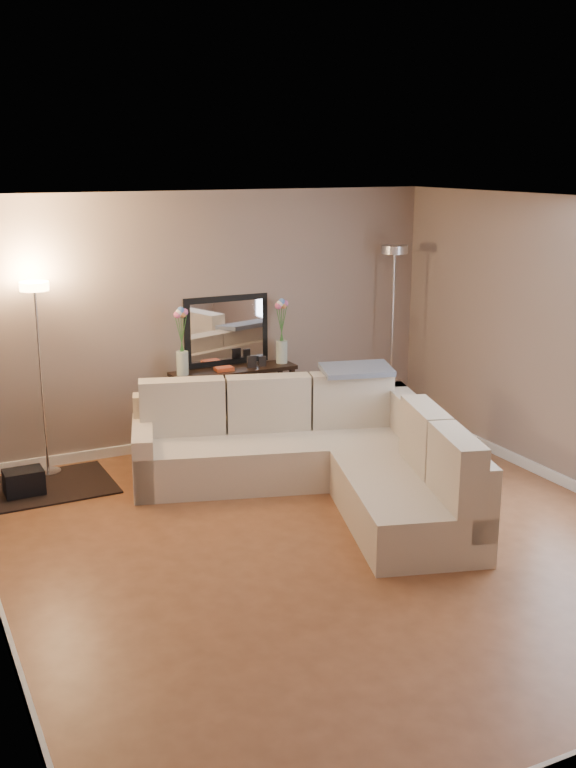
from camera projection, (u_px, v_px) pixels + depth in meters
name	position (u px, v px, depth m)	size (l,w,h in m)	color
floor	(333.00, 545.00, 6.65)	(5.00, 5.50, 0.01)	brown
ceiling	(338.00, 203.00, 5.98)	(5.00, 5.50, 0.01)	white
wall_back	(204.00, 321.00, 8.71)	(5.00, 0.02, 2.60)	gray
baseboard_back	(208.00, 438.00, 9.01)	(5.00, 0.03, 0.10)	white
baseboard_left	(0.00, 610.00, 5.58)	(0.03, 5.50, 0.10)	white
baseboard_right	(575.00, 486.00, 7.68)	(0.03, 5.50, 0.10)	white
sectional_sofa	(322.00, 455.00, 7.62)	(2.78, 3.17, 0.93)	beige
throw_blanket	(357.00, 369.00, 8.15)	(0.67, 0.38, 0.05)	slate
console_table	(227.00, 403.00, 8.84)	(1.32, 0.39, 0.81)	black
leaning_mirror	(227.00, 330.00, 8.84)	(0.93, 0.07, 0.73)	black
table_decor	(235.00, 367.00, 8.75)	(0.56, 0.13, 0.13)	#D44D25
flower_vase_left	(182.00, 346.00, 8.47)	(0.15, 0.12, 0.69)	silver
flower_vase_right	(282.00, 336.00, 8.96)	(0.15, 0.12, 0.69)	silver
floor_lamp_lit	(38.00, 340.00, 7.79)	(0.26, 0.26, 1.83)	silver
floor_lamp_unlit	(393.00, 300.00, 9.29)	(0.30, 0.30, 2.00)	silver
charcoal_rug	(45.00, 487.00, 7.78)	(1.20, 0.90, 0.02)	black
black_bag	(24.00, 482.00, 7.58)	(0.34, 0.24, 0.22)	black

